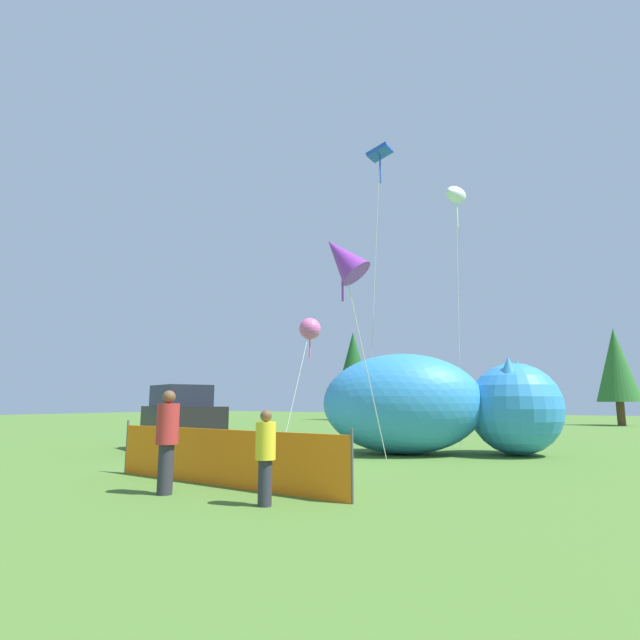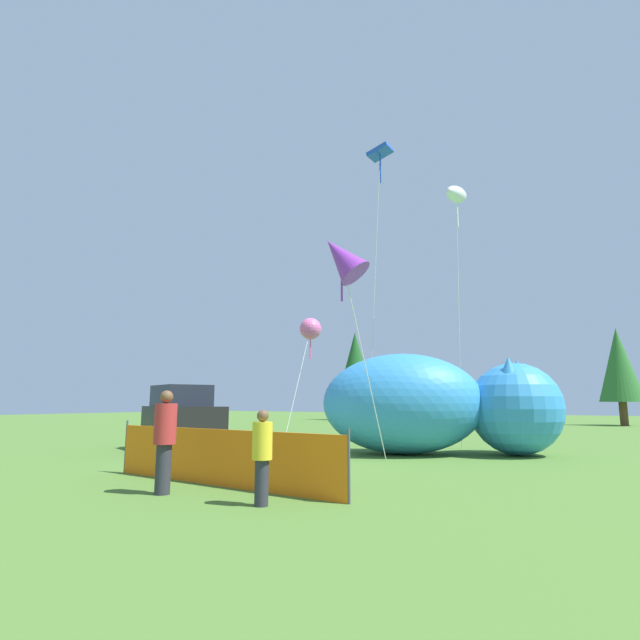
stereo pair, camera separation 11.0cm
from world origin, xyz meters
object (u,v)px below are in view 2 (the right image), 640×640
inflatable_cat (434,407)px  spectator_in_white_shirt (262,453)px  folding_chair (314,454)px  kite_blue_box (380,160)px  kite_purple_delta (342,258)px  kite_pink_octopus (310,329)px  kite_white_ghost (456,195)px  parked_car (182,418)px  spectator_in_black_shirt (165,437)px

inflatable_cat → spectator_in_white_shirt: inflatable_cat is taller
folding_chair → kite_blue_box: kite_blue_box is taller
inflatable_cat → kite_purple_delta: bearing=-133.9°
inflatable_cat → folding_chair: bearing=-121.3°
folding_chair → kite_pink_octopus: bearing=-50.3°
spectator_in_white_shirt → inflatable_cat: bearing=91.0°
kite_white_ghost → kite_pink_octopus: bearing=-176.5°
parked_car → kite_white_ghost: bearing=54.2°
folding_chair → spectator_in_white_shirt: bearing=111.2°
parked_car → spectator_in_black_shirt: parked_car is taller
kite_pink_octopus → inflatable_cat: bearing=-15.6°
kite_pink_octopus → folding_chair: bearing=-56.8°
spectator_in_white_shirt → folding_chair: bearing=104.8°
folding_chair → kite_blue_box: 13.26m
parked_car → spectator_in_white_shirt: parked_car is taller
inflatable_cat → parked_car: bearing=175.8°
spectator_in_white_shirt → spectator_in_black_shirt: spectator_in_black_shirt is taller
folding_chair → kite_purple_delta: (-0.68, 2.55, 5.27)m
spectator_in_black_shirt → kite_white_ghost: (2.56, 11.50, 8.49)m
spectator_in_white_shirt → spectator_in_black_shirt: (-2.23, -0.14, 0.19)m
parked_car → folding_chair: bearing=-0.3°
spectator_in_white_shirt → kite_pink_octopus: 13.14m
kite_pink_octopus → kite_purple_delta: bearing=-50.2°
folding_chair → spectator_in_black_shirt: bearing=69.8°
parked_car → spectator_in_white_shirt: (8.34, -6.01, -0.26)m
parked_car → inflatable_cat: inflatable_cat is taller
folding_chair → kite_white_ghost: (1.07, 8.54, 8.98)m
parked_car → inflatable_cat: 8.82m
spectator_in_white_shirt → kite_white_ghost: (0.33, 11.36, 8.68)m
spectator_in_white_shirt → kite_purple_delta: size_ratio=0.23×
spectator_in_white_shirt → kite_purple_delta: (-1.43, 5.38, 4.97)m
kite_pink_octopus → kite_white_ghost: size_ratio=0.52×
parked_car → kite_white_ghost: size_ratio=0.42×
spectator_in_black_shirt → kite_purple_delta: bearing=81.7°
kite_white_ghost → kite_purple_delta: 7.25m
spectator_in_black_shirt → folding_chair: bearing=63.4°
kite_pink_octopus → kite_blue_box: kite_blue_box is taller
kite_blue_box → kite_purple_delta: bearing=-78.9°
folding_chair → kite_white_ghost: bearing=-90.7°
folding_chair → spectator_in_black_shirt: (-1.49, -2.96, 0.49)m
folding_chair → spectator_in_white_shirt: 2.94m
folding_chair → kite_purple_delta: kite_purple_delta is taller
spectator_in_black_shirt → kite_purple_delta: (0.80, 5.51, 4.78)m
kite_pink_octopus → kite_purple_delta: (4.65, -5.59, 1.05)m
parked_car → kite_white_ghost: kite_white_ghost is taller
kite_pink_octopus → spectator_in_white_shirt: bearing=-61.0°
spectator_in_white_shirt → kite_white_ghost: 14.30m
parked_car → kite_purple_delta: kite_purple_delta is taller
inflatable_cat → kite_white_ghost: bearing=50.0°
kite_white_ghost → folding_chair: bearing=-97.2°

